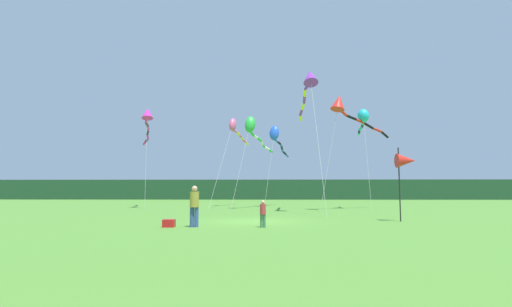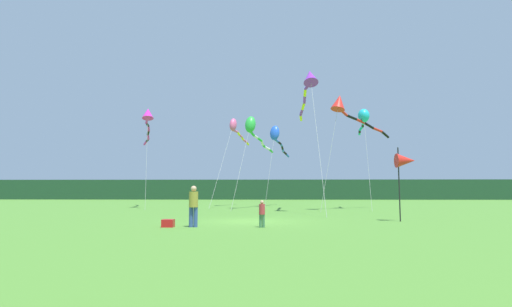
# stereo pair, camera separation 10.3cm
# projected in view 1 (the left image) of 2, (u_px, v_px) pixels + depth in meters

# --- Properties ---
(ground_plane) EXTENTS (120.00, 120.00, 0.00)m
(ground_plane) POSITION_uv_depth(u_px,v_px,m) (253.00, 221.00, 18.72)
(ground_plane) COLOR #4C842D
(distant_treeline) EXTENTS (108.00, 2.04, 3.22)m
(distant_treeline) POSITION_uv_depth(u_px,v_px,m) (262.00, 190.00, 63.66)
(distant_treeline) COLOR #1E4228
(distant_treeline) RESTS_ON ground
(person_adult) EXTENTS (0.37, 0.37, 1.67)m
(person_adult) POSITION_uv_depth(u_px,v_px,m) (194.00, 204.00, 15.85)
(person_adult) COLOR #334C8C
(person_adult) RESTS_ON ground
(person_child) EXTENTS (0.24, 0.24, 1.08)m
(person_child) POSITION_uv_depth(u_px,v_px,m) (263.00, 212.00, 15.66)
(person_child) COLOR #3F724C
(person_child) RESTS_ON ground
(cooler_box) EXTENTS (0.47, 0.41, 0.31)m
(cooler_box) POSITION_uv_depth(u_px,v_px,m) (169.00, 223.00, 15.76)
(cooler_box) COLOR red
(cooler_box) RESTS_ON ground
(banner_flag_pole) EXTENTS (0.90, 0.70, 3.56)m
(banner_flag_pole) POSITION_uv_depth(u_px,v_px,m) (406.00, 161.00, 18.91)
(banner_flag_pole) COLOR black
(banner_flag_pole) RESTS_ON ground
(kite_red) EXTENTS (6.71, 5.94, 8.76)m
(kite_red) POSITION_uv_depth(u_px,v_px,m) (343.00, 106.00, 29.52)
(kite_red) COLOR #B2B2B2
(kite_red) RESTS_ON ground
(kite_purple) EXTENTS (1.09, 10.18, 9.93)m
(kite_purple) POSITION_uv_depth(u_px,v_px,m) (309.00, 82.00, 27.14)
(kite_purple) COLOR #B2B2B2
(kite_purple) RESTS_ON ground
(kite_cyan) EXTENTS (1.00, 5.72, 8.07)m
(kite_cyan) POSITION_uv_depth(u_px,v_px,m) (363.00, 117.00, 31.29)
(kite_cyan) COLOR #B2B2B2
(kite_cyan) RESTS_ON ground
(kite_green) EXTENTS (3.16, 7.90, 7.53)m
(kite_green) POSITION_uv_depth(u_px,v_px,m) (252.00, 128.00, 31.58)
(kite_green) COLOR #B2B2B2
(kite_green) RESTS_ON ground
(kite_blue) EXTENTS (2.52, 7.33, 7.47)m
(kite_blue) POSITION_uv_depth(u_px,v_px,m) (276.00, 136.00, 36.03)
(kite_blue) COLOR #B2B2B2
(kite_blue) RESTS_ON ground
(kite_magenta) EXTENTS (2.95, 8.36, 8.51)m
(kite_magenta) POSITION_uv_depth(u_px,v_px,m) (147.00, 118.00, 33.45)
(kite_magenta) COLOR #B2B2B2
(kite_magenta) RESTS_ON ground
(kite_rainbow) EXTENTS (2.85, 8.37, 8.34)m
(kite_rainbow) POSITION_uv_depth(u_px,v_px,m) (234.00, 127.00, 36.68)
(kite_rainbow) COLOR #B2B2B2
(kite_rainbow) RESTS_ON ground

